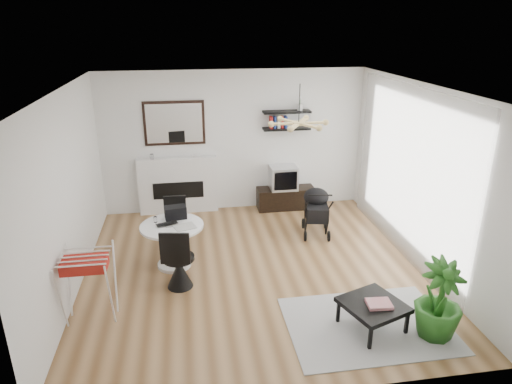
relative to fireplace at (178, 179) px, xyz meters
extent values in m
plane|color=brown|center=(1.10, -2.42, -0.69)|extent=(5.00, 5.00, 0.00)
plane|color=white|center=(1.10, -2.42, 2.01)|extent=(5.00, 5.00, 0.00)
plane|color=white|center=(1.10, 0.08, 0.66)|extent=(5.00, 0.00, 5.00)
plane|color=white|center=(-1.40, -2.42, 0.66)|extent=(0.00, 5.00, 5.00)
plane|color=white|center=(3.60, -2.42, 0.66)|extent=(0.00, 5.00, 5.00)
cube|color=white|center=(3.50, -2.22, 0.66)|extent=(0.04, 3.60, 2.60)
cube|color=white|center=(0.00, 0.00, -0.14)|extent=(1.50, 0.15, 1.10)
cube|color=black|center=(0.00, -0.06, -0.21)|extent=(0.95, 0.06, 0.32)
cube|color=black|center=(0.00, 0.06, 1.06)|extent=(1.12, 0.03, 0.82)
cube|color=white|center=(0.00, 0.04, 1.06)|extent=(1.02, 0.01, 0.72)
cube|color=black|center=(2.09, -0.05, 0.91)|extent=(0.90, 0.25, 0.04)
cube|color=black|center=(2.09, -0.05, 1.23)|extent=(0.90, 0.25, 0.04)
cube|color=black|center=(2.09, -0.13, -0.47)|extent=(1.13, 0.39, 0.42)
cube|color=silver|center=(2.04, -0.13, -0.04)|extent=(0.52, 0.45, 0.45)
cube|color=black|center=(2.04, -0.35, -0.04)|extent=(0.44, 0.01, 0.36)
cylinder|color=white|center=(-0.08, -2.12, -0.66)|extent=(0.51, 0.51, 0.05)
cylinder|color=white|center=(-0.08, -2.12, -0.33)|extent=(0.13, 0.13, 0.60)
cylinder|color=white|center=(-0.08, -2.12, -0.02)|extent=(0.94, 0.94, 0.04)
imported|color=black|center=(-0.14, -2.16, 0.02)|extent=(0.36, 0.29, 0.02)
cube|color=black|center=(-0.02, -1.88, 0.10)|extent=(0.35, 0.24, 0.19)
cube|color=silver|center=(0.11, -2.22, 0.01)|extent=(0.37, 0.33, 0.01)
cylinder|color=white|center=(-0.32, -1.98, 0.05)|extent=(0.05, 0.05, 0.09)
cylinder|color=black|center=(-0.05, -1.50, -0.28)|extent=(0.40, 0.40, 0.05)
cone|color=black|center=(-0.05, -1.50, -0.49)|extent=(0.33, 0.33, 0.38)
cube|color=black|center=(-0.04, -1.32, -0.05)|extent=(0.36, 0.04, 0.41)
cylinder|color=black|center=(0.00, -2.71, -0.23)|extent=(0.44, 0.44, 0.05)
cone|color=black|center=(0.00, -2.71, -0.47)|extent=(0.36, 0.36, 0.42)
cube|color=black|center=(-0.03, -2.91, 0.02)|extent=(0.40, 0.11, 0.45)
cube|color=maroon|center=(-1.08, -3.30, 0.12)|extent=(0.52, 0.30, 0.14)
cube|color=black|center=(2.36, -1.38, -0.25)|extent=(0.46, 0.60, 0.26)
ellipsoid|color=black|center=(2.39, -1.22, -0.05)|extent=(0.44, 0.44, 0.31)
cylinder|color=black|center=(2.30, -1.72, 0.18)|extent=(0.40, 0.10, 0.03)
torus|color=black|center=(2.21, -1.09, -0.60)|extent=(0.08, 0.20, 0.19)
torus|color=black|center=(2.60, -1.16, -0.60)|extent=(0.08, 0.20, 0.19)
torus|color=black|center=(2.12, -1.59, -0.60)|extent=(0.08, 0.20, 0.19)
torus|color=black|center=(2.51, -1.67, -0.60)|extent=(0.08, 0.20, 0.19)
cube|color=#989898|center=(2.28, -3.97, -0.68)|extent=(1.98, 1.43, 0.01)
cube|color=black|center=(2.31, -4.02, -0.36)|extent=(0.86, 0.86, 0.06)
cube|color=black|center=(2.14, -4.39, -0.53)|extent=(0.04, 0.04, 0.29)
cube|color=black|center=(2.67, -4.19, -0.53)|extent=(0.04, 0.04, 0.29)
cube|color=black|center=(1.94, -3.85, -0.53)|extent=(0.04, 0.04, 0.29)
cube|color=black|center=(2.48, -3.66, -0.53)|extent=(0.04, 0.04, 0.29)
cube|color=#CE3345|center=(2.35, -4.08, -0.31)|extent=(0.30, 0.25, 0.04)
imported|color=#25611B|center=(2.99, -4.27, -0.20)|extent=(0.65, 0.65, 0.98)
camera|label=1|loc=(0.20, -8.38, 2.84)|focal=32.00mm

